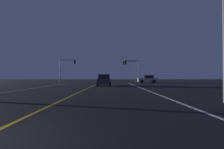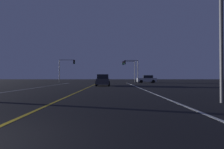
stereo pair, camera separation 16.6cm
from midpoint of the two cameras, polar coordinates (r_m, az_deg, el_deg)
The scene contains 9 objects.
lane_edge_right at distance 18.80m, azimuth 10.31°, elevation -4.78°, with size 0.16×42.78×0.01m, color silver.
lane_edge_left at distance 20.67m, azimuth -26.75°, elevation -4.35°, with size 0.16×42.78×0.01m, color silver.
lane_center_divider at distance 18.72m, azimuth -9.13°, elevation -4.80°, with size 0.16×42.78×0.01m, color gold.
car_ahead_far at distance 26.88m, azimuth -2.79°, elevation -1.84°, with size 2.02×4.30×1.70m.
car_crossing_side at distance 41.74m, azimuth 10.93°, elevation -1.44°, with size 4.30×2.02×1.70m.
traffic_light_near_right at distance 40.64m, azimuth 5.97°, elevation 2.71°, with size 3.21×0.36×5.07m.
traffic_light_near_left at distance 41.62m, azimuth -13.98°, elevation 2.78°, with size 3.60×0.36×5.18m.
traffic_light_far_right at distance 46.11m, azimuth 5.24°, elevation 2.52°, with size 3.27×0.36×5.32m.
street_lamp_right_near at distance 11.16m, azimuth 29.01°, elevation 17.63°, with size 2.25×0.44×7.54m.
Camera 1 is at (2.84, -3.05, 1.33)m, focal length 28.98 mm.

